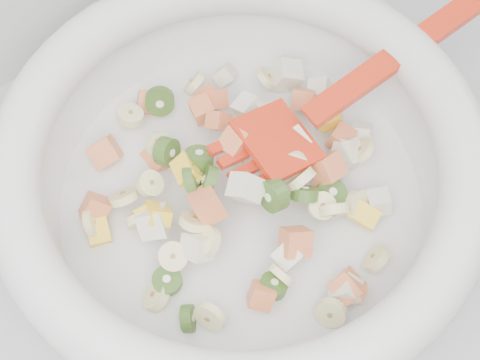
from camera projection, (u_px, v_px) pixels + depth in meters
counter at (294, 345)px, 1.05m from camera, size 2.00×0.60×0.90m
mixing_bowl at (241, 172)px, 0.60m from camera, size 0.48×0.40×0.12m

